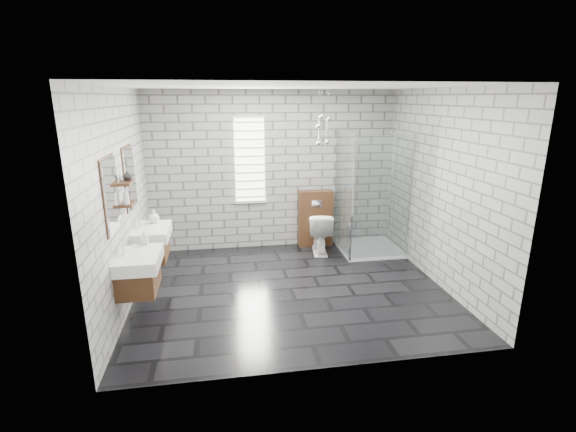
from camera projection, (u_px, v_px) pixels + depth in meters
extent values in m
cube|color=black|center=(291.00, 289.00, 5.82)|extent=(4.20, 3.60, 0.02)
cube|color=white|center=(291.00, 85.00, 5.07)|extent=(4.20, 3.60, 0.02)
cube|color=#9B9B96|center=(273.00, 171.00, 7.16)|extent=(4.20, 0.02, 2.70)
cube|color=#9B9B96|center=(325.00, 239.00, 3.72)|extent=(4.20, 0.02, 2.70)
cube|color=#9B9B96|center=(122.00, 201.00, 5.11)|extent=(0.02, 3.60, 2.70)
cube|color=#9B9B96|center=(441.00, 189.00, 5.77)|extent=(0.02, 3.60, 2.70)
cube|color=#4A2B16|center=(139.00, 278.00, 4.84)|extent=(0.42, 0.62, 0.30)
cube|color=silver|center=(156.00, 275.00, 4.86)|extent=(0.02, 0.35, 0.01)
cube|color=white|center=(139.00, 260.00, 4.78)|extent=(0.47, 0.70, 0.15)
cylinder|color=silver|center=(124.00, 250.00, 4.72)|extent=(0.04, 0.04, 0.12)
cylinder|color=silver|center=(128.00, 245.00, 4.71)|extent=(0.10, 0.02, 0.02)
cube|color=white|center=(111.00, 195.00, 4.53)|extent=(0.03, 0.55, 0.80)
cube|color=#4A2B16|center=(110.00, 195.00, 4.53)|extent=(0.01, 0.59, 0.84)
cube|color=#4A2B16|center=(152.00, 248.00, 5.81)|extent=(0.42, 0.62, 0.30)
cube|color=silver|center=(166.00, 245.00, 5.83)|extent=(0.02, 0.35, 0.01)
cube|color=white|center=(152.00, 232.00, 5.75)|extent=(0.47, 0.70, 0.15)
cylinder|color=silver|center=(139.00, 224.00, 5.69)|extent=(0.04, 0.04, 0.12)
cylinder|color=silver|center=(143.00, 220.00, 5.68)|extent=(0.10, 0.02, 0.02)
cube|color=white|center=(130.00, 178.00, 5.50)|extent=(0.03, 0.55, 0.80)
cube|color=#4A2B16|center=(129.00, 178.00, 5.50)|extent=(0.01, 0.59, 0.84)
cube|color=#4A2B16|center=(128.00, 204.00, 5.08)|extent=(0.14, 0.30, 0.03)
cube|color=#4A2B16|center=(126.00, 183.00, 5.01)|extent=(0.14, 0.30, 0.03)
cube|color=white|center=(250.00, 160.00, 7.02)|extent=(0.50, 0.02, 1.40)
cube|color=silver|center=(249.00, 116.00, 6.80)|extent=(0.56, 0.04, 0.04)
cube|color=silver|center=(251.00, 202.00, 7.20)|extent=(0.56, 0.04, 0.04)
cube|color=silver|center=(251.00, 197.00, 7.17)|extent=(0.48, 0.01, 0.02)
cube|color=silver|center=(250.00, 189.00, 7.13)|extent=(0.48, 0.01, 0.02)
cube|color=silver|center=(250.00, 181.00, 7.09)|extent=(0.48, 0.01, 0.02)
cube|color=silver|center=(250.00, 173.00, 7.06)|extent=(0.48, 0.01, 0.02)
cube|color=silver|center=(250.00, 165.00, 7.02)|extent=(0.48, 0.01, 0.02)
cube|color=silver|center=(250.00, 156.00, 6.98)|extent=(0.48, 0.01, 0.02)
cube|color=silver|center=(249.00, 148.00, 6.94)|extent=(0.48, 0.01, 0.02)
cube|color=silver|center=(249.00, 139.00, 6.90)|extent=(0.48, 0.01, 0.02)
cube|color=silver|center=(249.00, 131.00, 6.86)|extent=(0.48, 0.01, 0.03)
cube|color=silver|center=(249.00, 122.00, 6.82)|extent=(0.48, 0.01, 0.03)
cube|color=#4A2B16|center=(315.00, 218.00, 7.40)|extent=(0.60, 0.20, 1.00)
cube|color=silver|center=(317.00, 203.00, 7.22)|extent=(0.18, 0.01, 0.12)
cube|color=white|center=(368.00, 248.00, 7.29)|extent=(1.00, 1.00, 0.06)
cube|color=silver|center=(382.00, 199.00, 6.55)|extent=(1.00, 0.01, 2.00)
cube|color=silver|center=(343.00, 193.00, 6.94)|extent=(0.01, 1.00, 2.00)
cube|color=silver|center=(352.00, 200.00, 6.47)|extent=(0.03, 0.03, 2.00)
cube|color=silver|center=(411.00, 198.00, 6.62)|extent=(0.03, 0.03, 2.00)
cylinder|color=silver|center=(392.00, 185.00, 7.25)|extent=(0.02, 0.02, 1.80)
cylinder|color=silver|center=(391.00, 131.00, 6.99)|extent=(0.14, 0.14, 0.02)
sphere|color=silver|center=(318.00, 126.00, 6.57)|extent=(0.09, 0.09, 0.09)
cylinder|color=silver|center=(319.00, 106.00, 6.48)|extent=(0.01, 0.01, 0.52)
sphere|color=silver|center=(327.00, 142.00, 6.71)|extent=(0.09, 0.09, 0.09)
cylinder|color=silver|center=(327.00, 114.00, 6.59)|extent=(0.01, 0.01, 0.78)
sphere|color=silver|center=(321.00, 116.00, 6.65)|extent=(0.09, 0.09, 0.09)
cylinder|color=silver|center=(322.00, 101.00, 6.59)|extent=(0.01, 0.01, 0.38)
sphere|color=silver|center=(319.00, 143.00, 6.71)|extent=(0.09, 0.09, 0.09)
cylinder|color=silver|center=(319.00, 115.00, 6.59)|extent=(0.01, 0.01, 0.79)
sphere|color=silver|center=(328.00, 119.00, 6.69)|extent=(0.09, 0.09, 0.09)
cylinder|color=silver|center=(329.00, 103.00, 6.62)|extent=(0.01, 0.01, 0.42)
imported|color=white|center=(320.00, 232.00, 7.12)|extent=(0.48, 0.73, 0.70)
imported|color=#B2B2B2|center=(144.00, 237.00, 5.04)|extent=(0.09, 0.09, 0.18)
imported|color=#B2B2B2|center=(154.00, 216.00, 5.91)|extent=(0.17, 0.17, 0.19)
imported|color=#B2B2B2|center=(126.00, 197.00, 4.95)|extent=(0.09, 0.09, 0.20)
imported|color=#B2B2B2|center=(127.00, 176.00, 5.08)|extent=(0.12, 0.12, 0.12)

